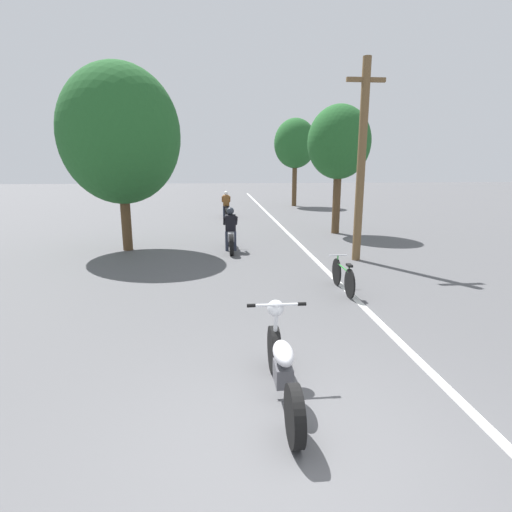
{
  "coord_description": "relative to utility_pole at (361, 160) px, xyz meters",
  "views": [
    {
      "loc": [
        -0.79,
        -3.38,
        2.8
      ],
      "look_at": [
        -0.02,
        4.91,
        0.9
      ],
      "focal_mm": 28.0,
      "sensor_mm": 36.0,
      "label": 1
    }
  ],
  "objects": [
    {
      "name": "bicycle_parked",
      "position": [
        -1.34,
        -2.96,
        -2.58
      ],
      "size": [
        0.44,
        1.61,
        0.75
      ],
      "color": "black",
      "rests_on": "ground"
    },
    {
      "name": "utility_pole",
      "position": [
        0.0,
        0.0,
        0.0
      ],
      "size": [
        1.1,
        0.24,
        5.69
      ],
      "color": "brown",
      "rests_on": "ground"
    },
    {
      "name": "ground_plane",
      "position": [
        -3.31,
        -8.05,
        -2.93
      ],
      "size": [
        120.0,
        120.0,
        0.0
      ],
      "primitive_type": "plane",
      "color": "#515154"
    },
    {
      "name": "roadside_tree_left",
      "position": [
        -7.18,
        2.11,
        0.8
      ],
      "size": [
        3.8,
        3.42,
        5.93
      ],
      "color": "#513A23",
      "rests_on": "ground"
    },
    {
      "name": "motorcycle_rider_far",
      "position": [
        -3.7,
        10.56,
        -2.4
      ],
      "size": [
        0.5,
        2.02,
        1.42
      ],
      "color": "black",
      "rests_on": "ground"
    },
    {
      "name": "lane_stripe_edge",
      "position": [
        -1.22,
        4.86,
        -2.93
      ],
      "size": [
        0.14,
        48.0,
        0.01
      ],
      "primitive_type": "cube",
      "color": "white",
      "rests_on": "ground"
    },
    {
      "name": "motorcycle_foreground",
      "position": [
        -3.38,
        -7.08,
        -2.49
      ],
      "size": [
        0.78,
        2.15,
        1.06
      ],
      "color": "black",
      "rests_on": "ground"
    },
    {
      "name": "roadside_tree_right_near",
      "position": [
        0.75,
        4.78,
        0.72
      ],
      "size": [
        2.54,
        2.29,
        5.15
      ],
      "color": "#513A23",
      "rests_on": "ground"
    },
    {
      "name": "motorcycle_rider_lead",
      "position": [
        -3.73,
        1.68,
        -2.38
      ],
      "size": [
        0.5,
        2.12,
        1.45
      ],
      "color": "black",
      "rests_on": "ground"
    },
    {
      "name": "roadside_tree_right_far",
      "position": [
        1.14,
        16.21,
        1.26
      ],
      "size": [
        2.87,
        2.58,
        5.88
      ],
      "color": "#513A23",
      "rests_on": "ground"
    }
  ]
}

